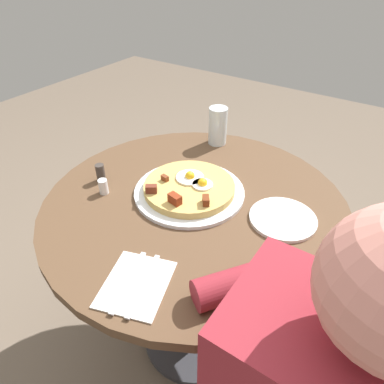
# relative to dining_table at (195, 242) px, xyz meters

# --- Properties ---
(ground_plane) EXTENTS (6.00, 6.00, 0.00)m
(ground_plane) POSITION_rel_dining_table_xyz_m (0.00, 0.00, -0.54)
(ground_plane) COLOR #6B5B4C
(dining_table) EXTENTS (0.90, 0.90, 0.71)m
(dining_table) POSITION_rel_dining_table_xyz_m (0.00, 0.00, 0.00)
(dining_table) COLOR brown
(dining_table) RESTS_ON ground_plane
(pizza_plate) EXTENTS (0.33, 0.33, 0.01)m
(pizza_plate) POSITION_rel_dining_table_xyz_m (-0.04, 0.02, 0.17)
(pizza_plate) COLOR white
(pizza_plate) RESTS_ON dining_table
(breakfast_pizza) EXTENTS (0.27, 0.27, 0.05)m
(breakfast_pizza) POSITION_rel_dining_table_xyz_m (-0.04, 0.02, 0.19)
(breakfast_pizza) COLOR tan
(breakfast_pizza) RESTS_ON pizza_plate
(bread_plate) EXTENTS (0.19, 0.19, 0.01)m
(bread_plate) POSITION_rel_dining_table_xyz_m (0.25, 0.07, 0.17)
(bread_plate) COLOR white
(bread_plate) RESTS_ON dining_table
(napkin) EXTENTS (0.19, 0.21, 0.00)m
(napkin) POSITION_rel_dining_table_xyz_m (0.06, -0.33, 0.17)
(napkin) COLOR white
(napkin) RESTS_ON dining_table
(fork) EXTENTS (0.07, 0.17, 0.00)m
(fork) POSITION_rel_dining_table_xyz_m (0.08, -0.32, 0.17)
(fork) COLOR silver
(fork) RESTS_ON napkin
(knife) EXTENTS (0.07, 0.17, 0.00)m
(knife) POSITION_rel_dining_table_xyz_m (0.04, -0.33, 0.17)
(knife) COLOR silver
(knife) RESTS_ON napkin
(water_glass) EXTENTS (0.07, 0.07, 0.14)m
(water_glass) POSITION_rel_dining_table_xyz_m (-0.13, 0.35, 0.24)
(water_glass) COLOR silver
(water_glass) RESTS_ON dining_table
(salt_shaker) EXTENTS (0.03, 0.03, 0.05)m
(salt_shaker) POSITION_rel_dining_table_xyz_m (-0.25, -0.12, 0.19)
(salt_shaker) COLOR white
(salt_shaker) RESTS_ON dining_table
(pepper_shaker) EXTENTS (0.03, 0.03, 0.06)m
(pepper_shaker) POSITION_rel_dining_table_xyz_m (-0.31, -0.08, 0.20)
(pepper_shaker) COLOR #3F3833
(pepper_shaker) RESTS_ON dining_table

